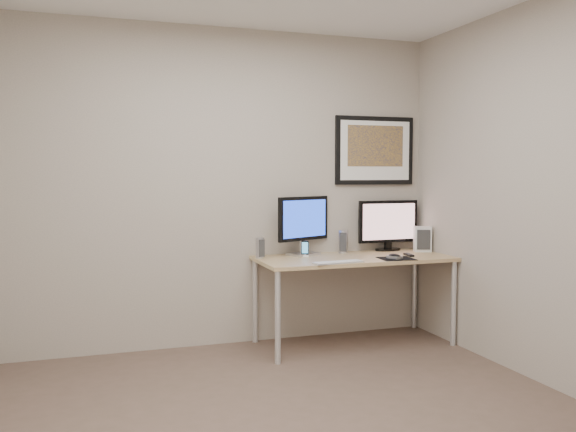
{
  "coord_description": "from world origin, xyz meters",
  "views": [
    {
      "loc": [
        -1.12,
        -3.21,
        1.42
      ],
      "look_at": [
        0.34,
        1.1,
        1.1
      ],
      "focal_mm": 38.0,
      "sensor_mm": 36.0,
      "label": 1
    }
  ],
  "objects_px": {
    "speaker_right": "(343,242)",
    "speaker_left": "(260,248)",
    "monitor_large": "(303,223)",
    "keyboard": "(338,262)",
    "phone_dock": "(305,248)",
    "monitor_tv": "(388,224)",
    "fan_unit": "(422,239)",
    "desk": "(354,265)",
    "framed_art": "(375,150)"
  },
  "relations": [
    {
      "from": "speaker_right",
      "to": "speaker_left",
      "type": "bearing_deg",
      "value": -151.4
    },
    {
      "from": "monitor_large",
      "to": "keyboard",
      "type": "xyz_separation_m",
      "value": [
        0.09,
        -0.52,
        -0.27
      ]
    },
    {
      "from": "speaker_right",
      "to": "phone_dock",
      "type": "bearing_deg",
      "value": -141.66
    },
    {
      "from": "phone_dock",
      "to": "keyboard",
      "type": "height_order",
      "value": "phone_dock"
    },
    {
      "from": "monitor_tv",
      "to": "speaker_right",
      "type": "relative_size",
      "value": 2.91
    },
    {
      "from": "speaker_right",
      "to": "fan_unit",
      "type": "relative_size",
      "value": 0.89
    },
    {
      "from": "desk",
      "to": "fan_unit",
      "type": "bearing_deg",
      "value": 9.26
    },
    {
      "from": "framed_art",
      "to": "fan_unit",
      "type": "height_order",
      "value": "framed_art"
    },
    {
      "from": "speaker_left",
      "to": "phone_dock",
      "type": "xyz_separation_m",
      "value": [
        0.38,
        -0.03,
        -0.02
      ]
    },
    {
      "from": "desk",
      "to": "monitor_tv",
      "type": "relative_size",
      "value": 2.8
    },
    {
      "from": "monitor_large",
      "to": "speaker_left",
      "type": "xyz_separation_m",
      "value": [
        -0.4,
        -0.06,
        -0.19
      ]
    },
    {
      "from": "speaker_left",
      "to": "speaker_right",
      "type": "bearing_deg",
      "value": -4.11
    },
    {
      "from": "framed_art",
      "to": "speaker_left",
      "type": "xyz_separation_m",
      "value": [
        -1.11,
        -0.15,
        -0.81
      ]
    },
    {
      "from": "fan_unit",
      "to": "monitor_large",
      "type": "bearing_deg",
      "value": -165.91
    },
    {
      "from": "monitor_tv",
      "to": "speaker_right",
      "type": "height_order",
      "value": "monitor_tv"
    },
    {
      "from": "framed_art",
      "to": "monitor_tv",
      "type": "relative_size",
      "value": 1.31
    },
    {
      "from": "framed_art",
      "to": "monitor_large",
      "type": "height_order",
      "value": "framed_art"
    },
    {
      "from": "monitor_tv",
      "to": "fan_unit",
      "type": "xyz_separation_m",
      "value": [
        0.26,
        -0.16,
        -0.13
      ]
    },
    {
      "from": "framed_art",
      "to": "fan_unit",
      "type": "bearing_deg",
      "value": -30.27
    },
    {
      "from": "monitor_tv",
      "to": "speaker_left",
      "type": "height_order",
      "value": "monitor_tv"
    },
    {
      "from": "keyboard",
      "to": "framed_art",
      "type": "bearing_deg",
      "value": 39.11
    },
    {
      "from": "monitor_large",
      "to": "monitor_tv",
      "type": "relative_size",
      "value": 0.89
    },
    {
      "from": "speaker_left",
      "to": "keyboard",
      "type": "xyz_separation_m",
      "value": [
        0.49,
        -0.46,
        -0.08
      ]
    },
    {
      "from": "phone_dock",
      "to": "monitor_tv",
      "type": "bearing_deg",
      "value": 29.55
    },
    {
      "from": "phone_dock",
      "to": "keyboard",
      "type": "bearing_deg",
      "value": -54.43
    },
    {
      "from": "monitor_large",
      "to": "phone_dock",
      "type": "height_order",
      "value": "monitor_large"
    },
    {
      "from": "monitor_tv",
      "to": "keyboard",
      "type": "distance_m",
      "value": 0.94
    },
    {
      "from": "monitor_tv",
      "to": "speaker_right",
      "type": "bearing_deg",
      "value": -178.62
    },
    {
      "from": "monitor_tv",
      "to": "speaker_left",
      "type": "distance_m",
      "value": 1.23
    },
    {
      "from": "keyboard",
      "to": "fan_unit",
      "type": "bearing_deg",
      "value": 16.25
    },
    {
      "from": "speaker_left",
      "to": "keyboard",
      "type": "height_order",
      "value": "speaker_left"
    },
    {
      "from": "framed_art",
      "to": "desk",
      "type": "bearing_deg",
      "value": -136.54
    },
    {
      "from": "speaker_left",
      "to": "speaker_right",
      "type": "height_order",
      "value": "speaker_right"
    },
    {
      "from": "monitor_large",
      "to": "speaker_left",
      "type": "distance_m",
      "value": 0.45
    },
    {
      "from": "desk",
      "to": "framed_art",
      "type": "relative_size",
      "value": 2.13
    },
    {
      "from": "phone_dock",
      "to": "fan_unit",
      "type": "xyz_separation_m",
      "value": [
        1.09,
        -0.03,
        0.04
      ]
    },
    {
      "from": "monitor_tv",
      "to": "phone_dock",
      "type": "relative_size",
      "value": 4.27
    },
    {
      "from": "desk",
      "to": "phone_dock",
      "type": "height_order",
      "value": "phone_dock"
    },
    {
      "from": "keyboard",
      "to": "fan_unit",
      "type": "xyz_separation_m",
      "value": [
        0.98,
        0.4,
        0.1
      ]
    },
    {
      "from": "fan_unit",
      "to": "framed_art",
      "type": "bearing_deg",
      "value": 170.07
    },
    {
      "from": "desk",
      "to": "keyboard",
      "type": "relative_size",
      "value": 3.96
    },
    {
      "from": "framed_art",
      "to": "speaker_left",
      "type": "relative_size",
      "value": 4.43
    },
    {
      "from": "phone_dock",
      "to": "fan_unit",
      "type": "bearing_deg",
      "value": 19.44
    },
    {
      "from": "desk",
      "to": "speaker_right",
      "type": "relative_size",
      "value": 8.13
    },
    {
      "from": "monitor_large",
      "to": "keyboard",
      "type": "relative_size",
      "value": 1.26
    },
    {
      "from": "speaker_left",
      "to": "fan_unit",
      "type": "height_order",
      "value": "fan_unit"
    },
    {
      "from": "framed_art",
      "to": "monitor_tv",
      "type": "height_order",
      "value": "framed_art"
    },
    {
      "from": "monitor_tv",
      "to": "fan_unit",
      "type": "height_order",
      "value": "monitor_tv"
    },
    {
      "from": "monitor_large",
      "to": "desk",
      "type": "bearing_deg",
      "value": -56.9
    },
    {
      "from": "keyboard",
      "to": "fan_unit",
      "type": "relative_size",
      "value": 1.83
    }
  ]
}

